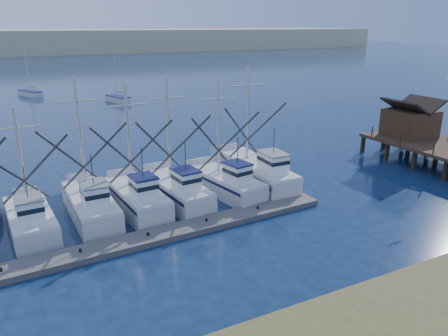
{
  "coord_description": "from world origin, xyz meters",
  "views": [
    {
      "loc": [
        -13.75,
        -17.08,
        12.49
      ],
      "look_at": [
        -0.98,
        8.0,
        3.2
      ],
      "focal_mm": 35.0,
      "sensor_mm": 36.0,
      "label": 1
    }
  ],
  "objects_px": {
    "sailboat_far": "(30,93)",
    "floating_dock": "(132,242)",
    "timber_pier": "(440,138)",
    "sailboat_near": "(118,99)"
  },
  "relations": [
    {
      "from": "sailboat_near",
      "to": "sailboat_far",
      "type": "xyz_separation_m",
      "value": [
        -12.72,
        13.38,
        0.0
      ]
    },
    {
      "from": "timber_pier",
      "to": "sailboat_far",
      "type": "relative_size",
      "value": 2.47
    },
    {
      "from": "sailboat_near",
      "to": "timber_pier",
      "type": "bearing_deg",
      "value": -85.66
    },
    {
      "from": "timber_pier",
      "to": "sailboat_near",
      "type": "xyz_separation_m",
      "value": [
        -17.84,
        48.25,
        -2.07
      ]
    },
    {
      "from": "timber_pier",
      "to": "sailboat_near",
      "type": "bearing_deg",
      "value": 110.29
    },
    {
      "from": "floating_dock",
      "to": "timber_pier",
      "type": "relative_size",
      "value": 1.37
    },
    {
      "from": "sailboat_far",
      "to": "floating_dock",
      "type": "bearing_deg",
      "value": -113.44
    },
    {
      "from": "floating_dock",
      "to": "sailboat_far",
      "type": "relative_size",
      "value": 3.37
    },
    {
      "from": "floating_dock",
      "to": "timber_pier",
      "type": "xyz_separation_m",
      "value": [
        29.57,
        2.37,
        2.39
      ]
    },
    {
      "from": "floating_dock",
      "to": "sailboat_near",
      "type": "relative_size",
      "value": 3.37
    }
  ]
}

